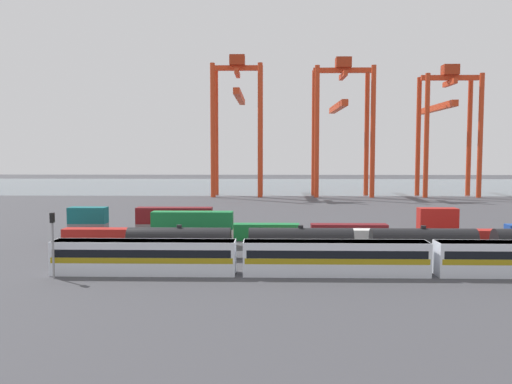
{
  "coord_description": "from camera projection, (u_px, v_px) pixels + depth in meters",
  "views": [
    {
      "loc": [
        -6.28,
        -80.27,
        14.03
      ],
      "look_at": [
        -8.93,
        31.59,
        5.62
      ],
      "focal_mm": 37.2,
      "sensor_mm": 36.0,
      "label": 1
    }
  ],
  "objects": [
    {
      "name": "harbour_water",
      "position": [
        283.0,
        185.0,
        224.56
      ],
      "size": [
        400.0,
        110.0,
        0.01
      ],
      "primitive_type": "cube",
      "color": "slate",
      "rests_on": "ground_plane"
    },
    {
      "name": "freight_tank_row",
      "position": [
        423.0,
        243.0,
        69.47
      ],
      "size": [
        77.89,
        2.98,
        4.44
      ],
      "color": "#232326",
      "rests_on": "ground_plane"
    },
    {
      "name": "passenger_train",
      "position": [
        335.0,
        256.0,
        60.54
      ],
      "size": [
        65.02,
        3.14,
        3.9
      ],
      "color": "silver",
      "rests_on": "ground_plane"
    },
    {
      "name": "shipping_container_2",
      "position": [
        192.0,
        220.0,
        79.17
      ],
      "size": [
        12.1,
        2.44,
        2.6
      ],
      "primitive_type": "cube",
      "color": "#197538",
      "rests_on": "shipping_container_1"
    },
    {
      "name": "shipping_container_6",
      "position": [
        88.0,
        231.0,
        85.58
      ],
      "size": [
        6.04,
        2.44,
        2.6
      ],
      "primitive_type": "cube",
      "color": "slate",
      "rests_on": "ground_plane"
    },
    {
      "name": "gantry_crane_east",
      "position": [
        446.0,
        117.0,
        170.3
      ],
      "size": [
        18.06,
        36.57,
        41.38
      ],
      "color": "red",
      "rests_on": "ground_plane"
    },
    {
      "name": "shipping_container_10",
      "position": [
        261.0,
        232.0,
        84.92
      ],
      "size": [
        12.1,
        2.44,
        2.6
      ],
      "primitive_type": "cube",
      "color": "#197538",
      "rests_on": "ground_plane"
    },
    {
      "name": "ground_plane",
      "position": [
        296.0,
        214.0,
        120.8
      ],
      "size": [
        420.0,
        420.0,
        0.0
      ],
      "primitive_type": "plane",
      "color": "#424247"
    },
    {
      "name": "shipping_container_7",
      "position": [
        88.0,
        215.0,
        85.38
      ],
      "size": [
        6.04,
        2.44,
        2.6
      ],
      "primitive_type": "cube",
      "color": "#146066",
      "rests_on": "shipping_container_6"
    },
    {
      "name": "signal_mast",
      "position": [
        53.0,
        236.0,
        58.84
      ],
      "size": [
        0.36,
        0.6,
        7.34
      ],
      "color": "gray",
      "rests_on": "ground_plane"
    },
    {
      "name": "shipping_container_0",
      "position": [
        104.0,
        237.0,
        79.68
      ],
      "size": [
        12.1,
        2.44,
        2.6
      ],
      "primitive_type": "cube",
      "color": "#AD211C",
      "rests_on": "ground_plane"
    },
    {
      "name": "shipping_container_13",
      "position": [
        438.0,
        216.0,
        84.06
      ],
      "size": [
        6.04,
        2.44,
        2.6
      ],
      "primitive_type": "cube",
      "color": "#AD211C",
      "rests_on": "shipping_container_12"
    },
    {
      "name": "shipping_container_8",
      "position": [
        175.0,
        231.0,
        85.25
      ],
      "size": [
        12.1,
        2.44,
        2.6
      ],
      "primitive_type": "cube",
      "color": "slate",
      "rests_on": "ground_plane"
    },
    {
      "name": "shipping_container_12",
      "position": [
        437.0,
        232.0,
        84.26
      ],
      "size": [
        6.04,
        2.44,
        2.6
      ],
      "primitive_type": "cube",
      "color": "#AD211C",
      "rests_on": "ground_plane"
    },
    {
      "name": "gantry_crane_central",
      "position": [
        342.0,
        114.0,
        170.6
      ],
      "size": [
        18.84,
        35.27,
        43.8
      ],
      "color": "red",
      "rests_on": "ground_plane"
    },
    {
      "name": "shipping_container_3",
      "position": [
        282.0,
        238.0,
        79.05
      ],
      "size": [
        6.04,
        2.44,
        2.6
      ],
      "primitive_type": "cube",
      "color": "orange",
      "rests_on": "ground_plane"
    },
    {
      "name": "shipping_container_1",
      "position": [
        193.0,
        237.0,
        79.37
      ],
      "size": [
        12.1,
        2.44,
        2.6
      ],
      "primitive_type": "cube",
      "color": "silver",
      "rests_on": "ground_plane"
    },
    {
      "name": "shipping_container_5",
      "position": [
        464.0,
        238.0,
        78.42
      ],
      "size": [
        12.1,
        2.44,
        2.6
      ],
      "primitive_type": "cube",
      "color": "#AD211C",
      "rests_on": "ground_plane"
    },
    {
      "name": "shipping_container_4",
      "position": [
        373.0,
        238.0,
        78.73
      ],
      "size": [
        12.1,
        2.44,
        2.6
      ],
      "primitive_type": "cube",
      "color": "silver",
      "rests_on": "ground_plane"
    },
    {
      "name": "shipping_container_9",
      "position": [
        174.0,
        215.0,
        85.05
      ],
      "size": [
        12.1,
        2.44,
        2.6
      ],
      "primitive_type": "cube",
      "color": "maroon",
      "rests_on": "shipping_container_8"
    },
    {
      "name": "gantry_crane_west",
      "position": [
        238.0,
        111.0,
        171.87
      ],
      "size": [
        16.28,
        38.7,
        44.64
      ],
      "color": "red",
      "rests_on": "ground_plane"
    },
    {
      "name": "shipping_container_11",
      "position": [
        349.0,
        232.0,
        84.59
      ],
      "size": [
        12.1,
        2.44,
        2.6
      ],
      "primitive_type": "cube",
      "color": "maroon",
      "rests_on": "ground_plane"
    }
  ]
}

